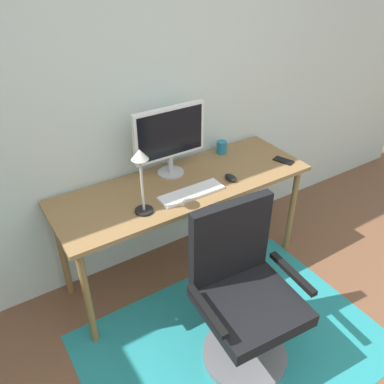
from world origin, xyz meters
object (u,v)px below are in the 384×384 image
(computer_mouse, at_px, (231,178))
(cell_phone, at_px, (284,161))
(office_chair, at_px, (243,301))
(desk_lamp, at_px, (141,170))
(coffee_cup, at_px, (222,147))
(monitor, at_px, (170,136))
(desk, at_px, (184,192))
(keyboard, at_px, (191,193))

(computer_mouse, height_order, cell_phone, computer_mouse)
(office_chair, bearing_deg, computer_mouse, 63.71)
(computer_mouse, distance_m, desk_lamp, 0.70)
(coffee_cup, bearing_deg, monitor, -172.88)
(monitor, relative_size, office_chair, 0.51)
(desk, xyz_separation_m, desk_lamp, (-0.37, -0.15, 0.36))
(desk, distance_m, office_chair, 0.82)
(keyboard, xyz_separation_m, desk_lamp, (-0.34, -0.01, 0.27))
(keyboard, relative_size, office_chair, 0.43)
(desk, relative_size, computer_mouse, 16.79)
(keyboard, relative_size, computer_mouse, 4.13)
(keyboard, distance_m, coffee_cup, 0.61)
(coffee_cup, height_order, desk_lamp, desk_lamp)
(cell_phone, relative_size, office_chair, 0.14)
(monitor, bearing_deg, coffee_cup, 7.12)
(monitor, distance_m, keyboard, 0.40)
(keyboard, xyz_separation_m, coffee_cup, (0.49, 0.35, 0.04))
(desk, relative_size, monitor, 3.44)
(monitor, height_order, desk_lamp, monitor)
(desk, distance_m, keyboard, 0.17)
(coffee_cup, bearing_deg, desk_lamp, -156.39)
(desk, height_order, office_chair, office_chair)
(keyboard, bearing_deg, desk_lamp, -178.65)
(cell_phone, relative_size, desk_lamp, 0.34)
(computer_mouse, bearing_deg, desk, 154.47)
(monitor, bearing_deg, office_chair, -95.37)
(keyboard, height_order, office_chair, office_chair)
(desk, xyz_separation_m, monitor, (-0.01, 0.16, 0.36))
(keyboard, bearing_deg, monitor, 85.81)
(office_chair, bearing_deg, monitor, 89.06)
(coffee_cup, distance_m, cell_phone, 0.46)
(coffee_cup, bearing_deg, keyboard, -144.25)
(keyboard, bearing_deg, coffee_cup, 35.75)
(cell_phone, xyz_separation_m, office_chair, (-0.86, -0.64, -0.34))
(desk_lamp, bearing_deg, desk, 21.64)
(office_chair, bearing_deg, cell_phone, 41.14)
(computer_mouse, bearing_deg, office_chair, -120.72)
(cell_phone, bearing_deg, monitor, 139.95)
(monitor, distance_m, desk_lamp, 0.47)
(desk, relative_size, cell_phone, 12.47)
(desk_lamp, bearing_deg, keyboard, 1.35)
(computer_mouse, xyz_separation_m, office_chair, (-0.38, -0.64, -0.35))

